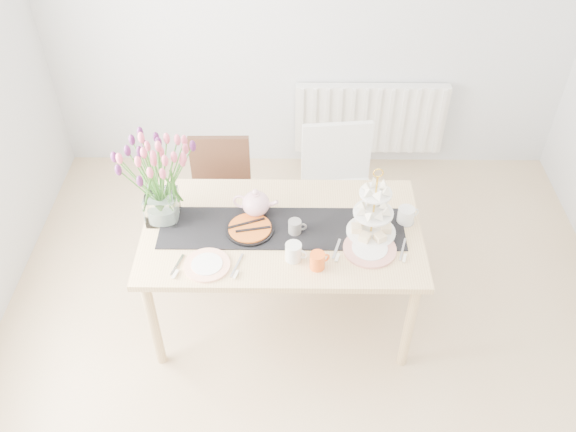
{
  "coord_description": "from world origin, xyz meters",
  "views": [
    {
      "loc": [
        -0.11,
        -1.96,
        3.15
      ],
      "look_at": [
        -0.14,
        0.53,
        0.89
      ],
      "focal_mm": 38.0,
      "sensor_mm": 36.0,
      "label": 1
    }
  ],
  "objects_px": {
    "mug_grey": "(295,227)",
    "mug_white": "(293,252)",
    "dining_table": "(282,238)",
    "mug_orange": "(317,261)",
    "chair_brown": "(221,188)",
    "cream_jug": "(406,215)",
    "chair_white": "(338,183)",
    "tart_tin": "(250,229)",
    "plate_right": "(370,249)",
    "teapot": "(256,204)",
    "radiator": "(370,119)",
    "tulip_vase": "(155,170)",
    "plate_left": "(207,265)",
    "cake_stand": "(373,218)"
  },
  "relations": [
    {
      "from": "cake_stand",
      "to": "mug_white",
      "type": "relative_size",
      "value": 3.86
    },
    {
      "from": "mug_orange",
      "to": "mug_grey",
      "type": "bearing_deg",
      "value": 88.13
    },
    {
      "from": "chair_white",
      "to": "plate_right",
      "type": "xyz_separation_m",
      "value": [
        0.12,
        -0.83,
        0.2
      ]
    },
    {
      "from": "cake_stand",
      "to": "mug_orange",
      "type": "relative_size",
      "value": 4.21
    },
    {
      "from": "tulip_vase",
      "to": "mug_white",
      "type": "bearing_deg",
      "value": -22.89
    },
    {
      "from": "dining_table",
      "to": "plate_left",
      "type": "xyz_separation_m",
      "value": [
        -0.4,
        -0.29,
        0.08
      ]
    },
    {
      "from": "dining_table",
      "to": "plate_right",
      "type": "distance_m",
      "value": 0.52
    },
    {
      "from": "teapot",
      "to": "plate_right",
      "type": "height_order",
      "value": "teapot"
    },
    {
      "from": "mug_white",
      "to": "dining_table",
      "type": "bearing_deg",
      "value": 126.17
    },
    {
      "from": "mug_grey",
      "to": "mug_white",
      "type": "xyz_separation_m",
      "value": [
        -0.01,
        -0.2,
        0.01
      ]
    },
    {
      "from": "dining_table",
      "to": "chair_brown",
      "type": "distance_m",
      "value": 0.84
    },
    {
      "from": "dining_table",
      "to": "mug_orange",
      "type": "bearing_deg",
      "value": -56.87
    },
    {
      "from": "teapot",
      "to": "mug_grey",
      "type": "relative_size",
      "value": 2.96
    },
    {
      "from": "mug_white",
      "to": "mug_orange",
      "type": "distance_m",
      "value": 0.14
    },
    {
      "from": "mug_white",
      "to": "radiator",
      "type": "bearing_deg",
      "value": 92.21
    },
    {
      "from": "tulip_vase",
      "to": "mug_grey",
      "type": "distance_m",
      "value": 0.83
    },
    {
      "from": "cake_stand",
      "to": "tart_tin",
      "type": "height_order",
      "value": "cake_stand"
    },
    {
      "from": "chair_white",
      "to": "cake_stand",
      "type": "bearing_deg",
      "value": -84.71
    },
    {
      "from": "cake_stand",
      "to": "mug_orange",
      "type": "xyz_separation_m",
      "value": [
        -0.31,
        -0.27,
        -0.07
      ]
    },
    {
      "from": "mug_white",
      "to": "plate_right",
      "type": "distance_m",
      "value": 0.43
    },
    {
      "from": "cake_stand",
      "to": "mug_grey",
      "type": "bearing_deg",
      "value": -180.0
    },
    {
      "from": "chair_brown",
      "to": "dining_table",
      "type": "bearing_deg",
      "value": -58.71
    },
    {
      "from": "tart_tin",
      "to": "cake_stand",
      "type": "bearing_deg",
      "value": -0.75
    },
    {
      "from": "cream_jug",
      "to": "plate_left",
      "type": "xyz_separation_m",
      "value": [
        -1.11,
        -0.36,
        -0.04
      ]
    },
    {
      "from": "mug_white",
      "to": "plate_left",
      "type": "height_order",
      "value": "mug_white"
    },
    {
      "from": "cream_jug",
      "to": "cake_stand",
      "type": "bearing_deg",
      "value": -174.62
    },
    {
      "from": "dining_table",
      "to": "teapot",
      "type": "relative_size",
      "value": 6.13
    },
    {
      "from": "chair_brown",
      "to": "plate_left",
      "type": "xyz_separation_m",
      "value": [
        0.04,
        -0.98,
        0.28
      ]
    },
    {
      "from": "tart_tin",
      "to": "plate_right",
      "type": "xyz_separation_m",
      "value": [
        0.67,
        -0.14,
        -0.01
      ]
    },
    {
      "from": "cake_stand",
      "to": "plate_right",
      "type": "xyz_separation_m",
      "value": [
        -0.02,
        -0.13,
        -0.11
      ]
    },
    {
      "from": "radiator",
      "to": "mug_white",
      "type": "xyz_separation_m",
      "value": [
        -0.61,
        -1.85,
        0.35
      ]
    },
    {
      "from": "cake_stand",
      "to": "mug_white",
      "type": "distance_m",
      "value": 0.49
    },
    {
      "from": "tart_tin",
      "to": "plate_right",
      "type": "relative_size",
      "value": 0.93
    },
    {
      "from": "chair_white",
      "to": "mug_grey",
      "type": "xyz_separation_m",
      "value": [
        -0.29,
        -0.7,
        0.24
      ]
    },
    {
      "from": "plate_left",
      "to": "cream_jug",
      "type": "bearing_deg",
      "value": 18.06
    },
    {
      "from": "tulip_vase",
      "to": "plate_left",
      "type": "height_order",
      "value": "tulip_vase"
    },
    {
      "from": "cream_jug",
      "to": "mug_orange",
      "type": "bearing_deg",
      "value": -165.2
    },
    {
      "from": "mug_grey",
      "to": "plate_right",
      "type": "relative_size",
      "value": 0.3
    },
    {
      "from": "radiator",
      "to": "teapot",
      "type": "distance_m",
      "value": 1.74
    },
    {
      "from": "radiator",
      "to": "plate_right",
      "type": "relative_size",
      "value": 4.06
    },
    {
      "from": "chair_white",
      "to": "plate_right",
      "type": "bearing_deg",
      "value": -87.71
    },
    {
      "from": "mug_grey",
      "to": "cream_jug",
      "type": "bearing_deg",
      "value": 4.91
    },
    {
      "from": "chair_brown",
      "to": "mug_grey",
      "type": "relative_size",
      "value": 9.37
    },
    {
      "from": "cream_jug",
      "to": "plate_right",
      "type": "height_order",
      "value": "cream_jug"
    },
    {
      "from": "teapot",
      "to": "mug_grey",
      "type": "distance_m",
      "value": 0.28
    },
    {
      "from": "chair_brown",
      "to": "mug_orange",
      "type": "xyz_separation_m",
      "value": [
        0.63,
        -0.99,
        0.32
      ]
    },
    {
      "from": "chair_brown",
      "to": "plate_left",
      "type": "distance_m",
      "value": 1.02
    },
    {
      "from": "chair_brown",
      "to": "cream_jug",
      "type": "relative_size",
      "value": 8.51
    },
    {
      "from": "chair_white",
      "to": "plate_left",
      "type": "distance_m",
      "value": 1.24
    },
    {
      "from": "radiator",
      "to": "chair_white",
      "type": "bearing_deg",
      "value": -108.2
    }
  ]
}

